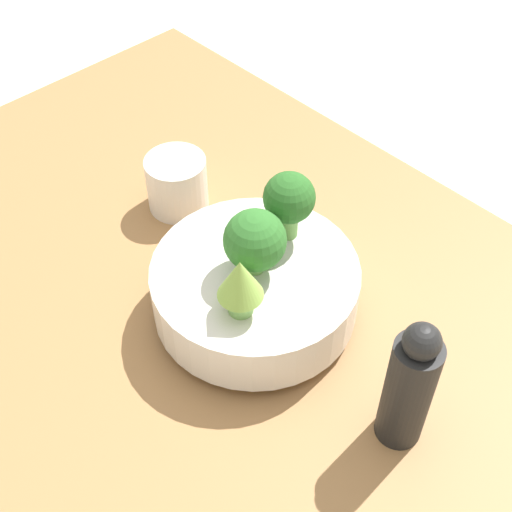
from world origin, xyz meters
The scene contains 8 objects.
ground_plane centered at (0.00, 0.00, 0.00)m, with size 6.00×6.00×0.00m, color beige.
table centered at (0.00, 0.00, 0.02)m, with size 1.07×0.69×0.04m.
bowl centered at (0.04, 0.00, 0.08)m, with size 0.23×0.23×0.08m.
broccoli_floret_back centered at (0.02, 0.06, 0.17)m, with size 0.06×0.06×0.08m.
romanesco_piece_near centered at (0.07, -0.05, 0.16)m, with size 0.05×0.05×0.07m.
broccoli_floret_center centered at (0.04, 0.00, 0.16)m, with size 0.07×0.07×0.08m.
cup centered at (-0.17, 0.06, 0.08)m, with size 0.08×0.08×0.08m.
pepper_mill centered at (0.25, 0.00, 0.12)m, with size 0.05×0.05×0.17m.
Camera 1 is at (0.41, -0.36, 0.69)m, focal length 50.00 mm.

